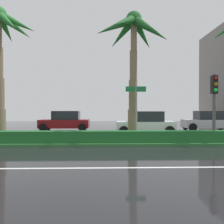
{
  "coord_description": "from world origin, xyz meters",
  "views": [
    {
      "loc": [
        -1.44,
        -5.31,
        1.91
      ],
      "look_at": [
        -0.95,
        12.71,
        1.65
      ],
      "focal_mm": 36.56,
      "sensor_mm": 36.0,
      "label": 1
    }
  ],
  "objects_px": {
    "palm_tree_centre_left": "(133,42)",
    "street_name_sign": "(136,106)",
    "car_in_traffic_fourth": "(208,121)",
    "car_in_traffic_second": "(65,121)",
    "traffic_signal_median_right": "(214,95)",
    "car_in_traffic_third": "(145,123)"
  },
  "relations": [
    {
      "from": "car_in_traffic_third",
      "to": "car_in_traffic_fourth",
      "type": "bearing_deg",
      "value": -154.42
    },
    {
      "from": "car_in_traffic_fourth",
      "to": "car_in_traffic_third",
      "type": "bearing_deg",
      "value": 25.58
    },
    {
      "from": "traffic_signal_median_right",
      "to": "car_in_traffic_third",
      "type": "bearing_deg",
      "value": 117.33
    },
    {
      "from": "car_in_traffic_third",
      "to": "traffic_signal_median_right",
      "type": "bearing_deg",
      "value": 117.33
    },
    {
      "from": "car_in_traffic_third",
      "to": "car_in_traffic_fourth",
      "type": "relative_size",
      "value": 1.0
    },
    {
      "from": "palm_tree_centre_left",
      "to": "street_name_sign",
      "type": "distance_m",
      "value": 3.84
    },
    {
      "from": "street_name_sign",
      "to": "traffic_signal_median_right",
      "type": "bearing_deg",
      "value": -5.57
    },
    {
      "from": "palm_tree_centre_left",
      "to": "car_in_traffic_third",
      "type": "height_order",
      "value": "palm_tree_centre_left"
    },
    {
      "from": "car_in_traffic_second",
      "to": "car_in_traffic_fourth",
      "type": "bearing_deg",
      "value": 179.31
    },
    {
      "from": "car_in_traffic_second",
      "to": "car_in_traffic_third",
      "type": "distance_m",
      "value": 7.27
    },
    {
      "from": "traffic_signal_median_right",
      "to": "car_in_traffic_third",
      "type": "distance_m",
      "value": 6.19
    },
    {
      "from": "traffic_signal_median_right",
      "to": "street_name_sign",
      "type": "xyz_separation_m",
      "value": [
        -4.09,
        0.4,
        -0.54
      ]
    },
    {
      "from": "car_in_traffic_third",
      "to": "street_name_sign",
      "type": "bearing_deg",
      "value": 74.22
    },
    {
      "from": "car_in_traffic_second",
      "to": "car_in_traffic_fourth",
      "type": "relative_size",
      "value": 1.0
    },
    {
      "from": "palm_tree_centre_left",
      "to": "car_in_traffic_third",
      "type": "xyz_separation_m",
      "value": [
        1.39,
        3.9,
        -4.97
      ]
    },
    {
      "from": "palm_tree_centre_left",
      "to": "car_in_traffic_third",
      "type": "relative_size",
      "value": 1.72
    },
    {
      "from": "traffic_signal_median_right",
      "to": "car_in_traffic_second",
      "type": "relative_size",
      "value": 0.83
    },
    {
      "from": "car_in_traffic_third",
      "to": "car_in_traffic_fourth",
      "type": "distance_m",
      "value": 6.77
    },
    {
      "from": "car_in_traffic_fourth",
      "to": "palm_tree_centre_left",
      "type": "bearing_deg",
      "value": 42.33
    },
    {
      "from": "traffic_signal_median_right",
      "to": "car_in_traffic_fourth",
      "type": "relative_size",
      "value": 0.83
    },
    {
      "from": "traffic_signal_median_right",
      "to": "car_in_traffic_fourth",
      "type": "height_order",
      "value": "traffic_signal_median_right"
    },
    {
      "from": "street_name_sign",
      "to": "car_in_traffic_fourth",
      "type": "relative_size",
      "value": 0.7
    }
  ]
}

